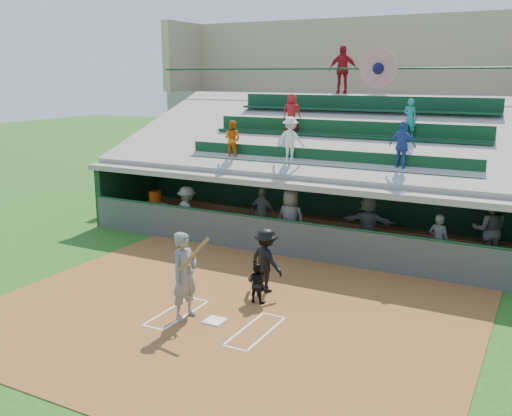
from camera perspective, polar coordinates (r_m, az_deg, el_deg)
The scene contains 20 objects.
ground at distance 12.96m, azimuth -4.14°, elevation -11.33°, with size 100.00×100.00×0.00m, color #1F5116.
dirt_slab at distance 13.34m, azimuth -2.99°, elevation -10.51°, with size 11.00×9.00×0.02m, color brown.
home_plate at distance 12.95m, azimuth -4.15°, elevation -11.19°, with size 0.43×0.43×0.03m, color white.
batters_box_chalk at distance 12.95m, azimuth -4.14°, elevation -11.23°, with size 2.65×1.85×0.01m.
dugout_floor at distance 18.65m, azimuth 6.89°, elevation -3.57°, with size 16.00×3.50×0.04m, color gray.
concourse_slab at distance 24.49m, azimuth 12.77°, elevation 5.67°, with size 20.00×3.00×4.60m, color gray.
grandstand at distance 21.65m, azimuth 10.64°, elevation 4.71°, with size 20.40×10.40×7.80m.
batter_at_plate at distance 12.84m, azimuth -7.13°, elevation -6.71°, with size 0.91×0.81×1.99m.
catcher at distance 13.77m, azimuth 0.05°, elevation -7.48°, with size 0.48×0.37×0.98m, color black.
home_umpire at distance 14.35m, azimuth 1.02°, elevation -5.25°, with size 1.05×0.60×1.63m, color black.
dugout_bench at distance 19.79m, azimuth 7.50°, elevation -1.80°, with size 16.73×0.50×0.50m, color brown.
white_table at distance 21.11m, azimuth -10.10°, elevation -0.56°, with size 0.88×0.66×0.77m, color silver.
water_cooler at distance 21.01m, azimuth -10.07°, elevation 1.08°, with size 0.44×0.44×0.44m, color #D64A0C.
dugout_player_a at distance 19.12m, azimuth -6.87°, elevation -0.40°, with size 1.12×0.64×1.74m, color #535551.
dugout_player_b at distance 18.78m, azimuth 0.69°, elevation -0.54°, with size 1.02×0.42×1.74m, color #5D605B.
dugout_player_c at distance 17.70m, azimuth 3.48°, elevation -1.15°, with size 0.93×0.61×1.91m, color #545752.
dugout_player_d at distance 17.73m, azimuth 11.14°, elevation -1.56°, with size 1.65×0.53×1.78m, color #5E605A.
dugout_player_e at distance 16.79m, azimuth 17.77°, elevation -3.17°, with size 0.57×0.38×1.57m, color #5B5F59.
dugout_player_f at distance 17.64m, azimuth 22.28°, elevation -2.03°, with size 0.97×0.76×2.00m, color #585A55.
concourse_staff_a at distance 24.11m, azimuth 8.69°, elevation 13.52°, with size 1.13×0.47×1.94m, color #A4121F.
Camera 1 is at (6.30, -9.97, 5.37)m, focal length 40.00 mm.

